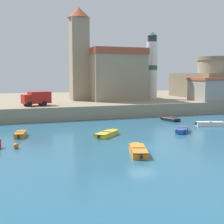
{
  "coord_description": "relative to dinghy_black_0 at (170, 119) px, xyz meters",
  "views": [
    {
      "loc": [
        -12.25,
        -26.87,
        6.96
      ],
      "look_at": [
        1.21,
        12.28,
        2.0
      ],
      "focal_mm": 50.0,
      "sensor_mm": 36.0,
      "label": 1
    }
  ],
  "objects": [
    {
      "name": "truck_on_quay",
      "position": [
        -19.03,
        8.51,
        3.04
      ],
      "size": [
        4.67,
        3.04,
        2.2
      ],
      "color": "#AD1E19",
      "rests_on": "quay_seawall"
    },
    {
      "name": "church",
      "position": [
        -4.16,
        18.99,
        7.22
      ],
      "size": [
        14.05,
        16.17,
        17.34
      ],
      "color": "gray",
      "rests_on": "quay_seawall"
    },
    {
      "name": "fortress",
      "position": [
        20.59,
        16.21,
        5.02
      ],
      "size": [
        15.19,
        15.19,
        8.71
      ],
      "color": "#796C57",
      "rests_on": "quay_seawall"
    },
    {
      "name": "dinghy_yellow_2",
      "position": [
        -12.88,
        -8.36,
        0.0
      ],
      "size": [
        3.69,
        3.75,
        0.59
      ],
      "color": "yellow",
      "rests_on": "ground"
    },
    {
      "name": "ground_plane",
      "position": [
        -11.41,
        -14.65,
        -0.28
      ],
      "size": [
        200.0,
        200.0,
        0.0
      ],
      "primitive_type": "plane",
      "color": "#28607F"
    },
    {
      "name": "dinghy_white_1",
      "position": [
        2.7,
        -6.22,
        0.04
      ],
      "size": [
        4.32,
        2.39,
        0.67
      ],
      "color": "white",
      "rests_on": "ground"
    },
    {
      "name": "mooring_buoy",
      "position": [
        -22.86,
        -11.17,
        -0.02
      ],
      "size": [
        0.52,
        0.52,
        0.52
      ],
      "primitive_type": "sphere",
      "color": "orange",
      "rests_on": "ground"
    },
    {
      "name": "dinghy_orange_5",
      "position": [
        -22.2,
        -5.45,
        0.02
      ],
      "size": [
        1.53,
        3.32,
        0.62
      ],
      "color": "orange",
      "rests_on": "ground"
    },
    {
      "name": "dinghy_orange_4",
      "position": [
        -12.73,
        -16.84,
        0.03
      ],
      "size": [
        2.4,
        4.54,
        0.65
      ],
      "color": "orange",
      "rests_on": "ground"
    },
    {
      "name": "quay_seawall",
      "position": [
        -11.41,
        24.71,
        0.77
      ],
      "size": [
        120.0,
        40.0,
        2.11
      ],
      "primitive_type": "cube",
      "color": "gray",
      "rests_on": "ground"
    },
    {
      "name": "dinghy_black_0",
      "position": [
        0.0,
        0.0,
        0.0
      ],
      "size": [
        2.03,
        3.5,
        0.59
      ],
      "color": "black",
      "rests_on": "ground"
    },
    {
      "name": "dinghy_blue_3",
      "position": [
        -3.44,
        -8.89,
        0.04
      ],
      "size": [
        2.79,
        3.23,
        0.67
      ],
      "color": "#284C9E",
      "rests_on": "ground"
    },
    {
      "name": "lighthouse",
      "position": [
        4.59,
        15.93,
        8.32
      ],
      "size": [
        2.25,
        2.25,
        13.37
      ],
      "color": "silver",
      "rests_on": "quay_seawall"
    },
    {
      "name": "harbor_shed_near_wharf",
      "position": [
        12.59,
        8.17,
        4.0
      ],
      "size": [
        5.66,
        6.05,
        4.32
      ],
      "color": "gray",
      "rests_on": "quay_seawall"
    }
  ]
}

